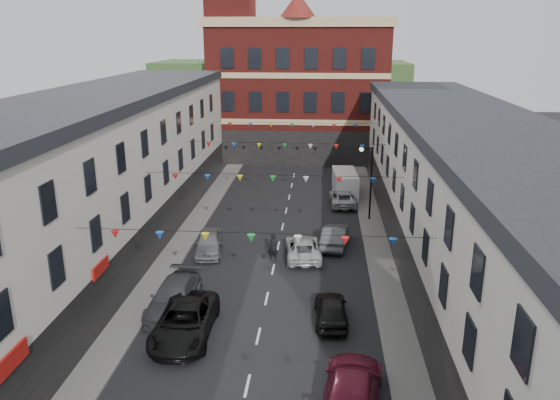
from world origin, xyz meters
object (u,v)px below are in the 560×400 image
(car_left_c, at_px, (185,321))
(moving_car, at_px, (303,248))
(white_van, at_px, (345,184))
(pedestrian, at_px, (273,247))
(car_left_e, at_px, (209,243))
(car_right_d, at_px, (331,309))
(car_right_e, at_px, (335,236))
(street_lamp, at_px, (368,173))
(car_right_c, at_px, (352,389))
(car_right_f, at_px, (343,198))
(car_left_d, at_px, (174,297))

(car_left_c, xyz_separation_m, moving_car, (5.40, 10.40, -0.13))
(white_van, bearing_deg, pedestrian, -112.41)
(car_left_e, bearing_deg, car_right_d, -53.87)
(car_left_c, relative_size, car_right_e, 1.27)
(street_lamp, xyz_separation_m, car_right_c, (-2.20, -22.96, -3.10))
(car_right_c, height_order, car_right_d, car_right_c)
(car_right_f, bearing_deg, car_right_e, 81.55)
(car_right_c, height_order, car_right_e, car_right_c)
(street_lamp, bearing_deg, pedestrian, -127.90)
(car_right_c, height_order, moving_car, car_right_c)
(car_left_c, distance_m, pedestrian, 10.32)
(car_left_e, distance_m, car_right_d, 11.91)
(car_right_d, relative_size, moving_car, 0.84)
(car_left_e, height_order, pedestrian, pedestrian)
(car_right_e, bearing_deg, street_lamp, -106.97)
(car_right_d, distance_m, moving_car, 8.59)
(car_right_c, distance_m, car_right_d, 6.73)
(car_left_d, relative_size, white_van, 1.05)
(car_left_c, xyz_separation_m, car_left_e, (-1.00, 10.63, -0.06))
(car_left_d, xyz_separation_m, car_left_e, (0.23, 8.06, -0.04))
(moving_car, bearing_deg, car_left_d, 43.87)
(street_lamp, relative_size, car_left_c, 1.03)
(street_lamp, relative_size, car_left_d, 1.11)
(pedestrian, bearing_deg, car_right_c, -61.52)
(car_right_e, bearing_deg, white_van, -87.54)
(moving_car, distance_m, white_van, 14.99)
(car_right_f, distance_m, pedestrian, 13.43)
(street_lamp, height_order, pedestrian, street_lamp)
(car_left_d, height_order, car_right_d, car_left_d)
(street_lamp, relative_size, car_right_c, 1.08)
(car_right_d, relative_size, car_right_f, 0.87)
(car_left_c, relative_size, car_left_d, 1.08)
(car_right_d, height_order, white_van, white_van)
(pedestrian, bearing_deg, car_right_e, 46.60)
(car_right_e, height_order, car_right_f, car_right_e)
(street_lamp, distance_m, car_right_f, 5.39)
(car_right_c, distance_m, pedestrian, 15.08)
(street_lamp, bearing_deg, moving_car, -121.10)
(car_right_c, height_order, car_right_f, car_right_c)
(car_right_f, height_order, pedestrian, pedestrian)
(street_lamp, bearing_deg, car_left_e, -145.58)
(car_left_e, distance_m, car_right_c, 17.75)
(car_left_d, bearing_deg, moving_car, 51.32)
(street_lamp, distance_m, moving_car, 9.75)
(street_lamp, bearing_deg, car_left_c, -119.05)
(car_right_d, height_order, car_right_e, car_right_e)
(car_left_d, bearing_deg, car_right_e, 50.34)
(car_right_d, xyz_separation_m, car_right_e, (0.37, 10.61, 0.06))
(white_van, bearing_deg, car_left_d, -117.52)
(street_lamp, height_order, car_left_c, street_lamp)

